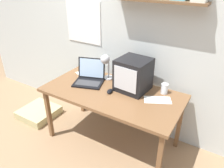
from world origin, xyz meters
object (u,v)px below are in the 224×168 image
Objects in this scene: computer_mouse at (110,91)px; open_notebook at (85,73)px; crt_monitor at (133,75)px; loose_paper_near_monitor at (158,100)px; desk_lamp at (106,62)px; juice_glass at (164,89)px; floor_cushion at (39,112)px; laptop at (90,76)px; corner_desk at (112,96)px.

computer_mouse reaches higher than open_notebook.
loose_paper_near_monitor is at bearing -7.66° from crt_monitor.
open_notebook is 0.79× the size of loose_paper_near_monitor.
open_notebook is at bearing 154.94° from computer_mouse.
desk_lamp is 2.87× the size of juice_glass.
crt_monitor is 1.47× the size of open_notebook.
floor_cushion is (-1.20, -0.09, -0.68)m from computer_mouse.
crt_monitor is at bearing -163.75° from juice_glass.
desk_lamp is at bearing -175.59° from juice_glass.
juice_glass is at bearing -5.77° from laptop.
corner_desk reaches higher than floor_cushion.
crt_monitor is 1.10× the size of desk_lamp.
desk_lamp is 0.77m from loose_paper_near_monitor.
loose_paper_near_monitor is at bearing -6.89° from open_notebook.
juice_glass is at bearing 28.19° from corner_desk.
desk_lamp reaches higher than floor_cushion.
floor_cushion is at bearing -156.56° from desk_lamp.
computer_mouse is 1.39m from floor_cushion.
crt_monitor is 0.88× the size of laptop.
laptop is 0.91m from juice_glass.
laptop is (-0.54, -0.10, -0.12)m from crt_monitor.
desk_lamp is (-0.39, 0.04, 0.05)m from crt_monitor.
floor_cushion is at bearing -174.68° from corner_desk.
open_notebook is at bearing -179.47° from crt_monitor.
juice_glass is 0.18m from loose_paper_near_monitor.
crt_monitor reaches higher than floor_cushion.
computer_mouse is at bearing -25.06° from open_notebook.
laptop is 0.85× the size of floor_cushion.
laptop reaches higher than open_notebook.
open_notebook is 0.51× the size of floor_cushion.
juice_glass reaches higher than open_notebook.
laptop is at bearing 168.17° from corner_desk.
desk_lamp is at bearing 170.85° from loose_paper_near_monitor.
loose_paper_near_monitor is 0.64× the size of floor_cushion.
loose_paper_near_monitor reaches higher than floor_cushion.
computer_mouse is at bearing -150.23° from juice_glass.
loose_paper_near_monitor reaches higher than corner_desk.
open_notebook is at bearing -177.11° from desk_lamp.
juice_glass is 0.47× the size of open_notebook.
corner_desk is 13.53× the size of juice_glass.
crt_monitor is 0.76m from open_notebook.
juice_glass is 0.37× the size of loose_paper_near_monitor.
desk_lamp is at bearing -2.04° from open_notebook.
laptop is 0.37m from computer_mouse.
computer_mouse is at bearing -127.70° from crt_monitor.
open_notebook is (-0.34, 0.01, -0.23)m from desk_lamp.
loose_paper_near_monitor is at bearing 7.13° from floor_cushion.
desk_lamp is 0.68× the size of floor_cushion.
laptop is at bearing 163.73° from computer_mouse.
desk_lamp reaches higher than open_notebook.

